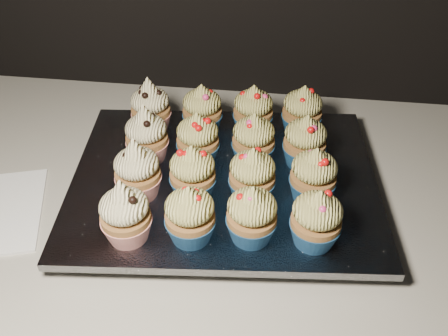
# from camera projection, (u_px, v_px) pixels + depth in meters

# --- Properties ---
(worktop) EXTENTS (2.44, 0.64, 0.04)m
(worktop) POSITION_uv_depth(u_px,v_px,m) (146.00, 200.00, 0.76)
(worktop) COLOR beige
(worktop) RESTS_ON cabinet
(baking_tray) EXTENTS (0.43, 0.34, 0.02)m
(baking_tray) POSITION_uv_depth(u_px,v_px,m) (224.00, 188.00, 0.73)
(baking_tray) COLOR black
(baking_tray) RESTS_ON worktop
(foil_lining) EXTENTS (0.46, 0.38, 0.01)m
(foil_lining) POSITION_uv_depth(u_px,v_px,m) (224.00, 180.00, 0.72)
(foil_lining) COLOR silver
(foil_lining) RESTS_ON baking_tray
(cupcake_0) EXTENTS (0.06, 0.06, 0.10)m
(cupcake_0) POSITION_uv_depth(u_px,v_px,m) (125.00, 214.00, 0.60)
(cupcake_0) COLOR red
(cupcake_0) RESTS_ON foil_lining
(cupcake_1) EXTENTS (0.06, 0.06, 0.08)m
(cupcake_1) POSITION_uv_depth(u_px,v_px,m) (190.00, 215.00, 0.60)
(cupcake_1) COLOR #1C4F85
(cupcake_1) RESTS_ON foil_lining
(cupcake_2) EXTENTS (0.06, 0.06, 0.08)m
(cupcake_2) POSITION_uv_depth(u_px,v_px,m) (252.00, 215.00, 0.60)
(cupcake_2) COLOR #1C4F85
(cupcake_2) RESTS_ON foil_lining
(cupcake_3) EXTENTS (0.06, 0.06, 0.08)m
(cupcake_3) POSITION_uv_depth(u_px,v_px,m) (316.00, 219.00, 0.60)
(cupcake_3) COLOR #1C4F85
(cupcake_3) RESTS_ON foil_lining
(cupcake_4) EXTENTS (0.06, 0.06, 0.10)m
(cupcake_4) POSITION_uv_depth(u_px,v_px,m) (137.00, 171.00, 0.66)
(cupcake_4) COLOR red
(cupcake_4) RESTS_ON foil_lining
(cupcake_5) EXTENTS (0.06, 0.06, 0.08)m
(cupcake_5) POSITION_uv_depth(u_px,v_px,m) (193.00, 173.00, 0.66)
(cupcake_5) COLOR #1C4F85
(cupcake_5) RESTS_ON foil_lining
(cupcake_6) EXTENTS (0.06, 0.06, 0.08)m
(cupcake_6) POSITION_uv_depth(u_px,v_px,m) (252.00, 176.00, 0.66)
(cupcake_6) COLOR #1C4F85
(cupcake_6) RESTS_ON foil_lining
(cupcake_7) EXTENTS (0.06, 0.06, 0.08)m
(cupcake_7) POSITION_uv_depth(u_px,v_px,m) (313.00, 176.00, 0.66)
(cupcake_7) COLOR #1C4F85
(cupcake_7) RESTS_ON foil_lining
(cupcake_8) EXTENTS (0.06, 0.06, 0.10)m
(cupcake_8) POSITION_uv_depth(u_px,v_px,m) (147.00, 136.00, 0.73)
(cupcake_8) COLOR red
(cupcake_8) RESTS_ON foil_lining
(cupcake_9) EXTENTS (0.06, 0.06, 0.08)m
(cupcake_9) POSITION_uv_depth(u_px,v_px,m) (198.00, 140.00, 0.72)
(cupcake_9) COLOR #1C4F85
(cupcake_9) RESTS_ON foil_lining
(cupcake_10) EXTENTS (0.06, 0.06, 0.08)m
(cupcake_10) POSITION_uv_depth(u_px,v_px,m) (253.00, 140.00, 0.72)
(cupcake_10) COLOR #1C4F85
(cupcake_10) RESTS_ON foil_lining
(cupcake_11) EXTENTS (0.06, 0.06, 0.08)m
(cupcake_11) POSITION_uv_depth(u_px,v_px,m) (305.00, 142.00, 0.72)
(cupcake_11) COLOR #1C4F85
(cupcake_11) RESTS_ON foil_lining
(cupcake_12) EXTENTS (0.06, 0.06, 0.10)m
(cupcake_12) POSITION_uv_depth(u_px,v_px,m) (150.00, 108.00, 0.78)
(cupcake_12) COLOR red
(cupcake_12) RESTS_ON foil_lining
(cupcake_13) EXTENTS (0.06, 0.06, 0.08)m
(cupcake_13) POSITION_uv_depth(u_px,v_px,m) (202.00, 110.00, 0.78)
(cupcake_13) COLOR #1C4F85
(cupcake_13) RESTS_ON foil_lining
(cupcake_14) EXTENTS (0.06, 0.06, 0.08)m
(cupcake_14) POSITION_uv_depth(u_px,v_px,m) (253.00, 111.00, 0.78)
(cupcake_14) COLOR #1C4F85
(cupcake_14) RESTS_ON foil_lining
(cupcake_15) EXTENTS (0.06, 0.06, 0.08)m
(cupcake_15) POSITION_uv_depth(u_px,v_px,m) (302.00, 112.00, 0.78)
(cupcake_15) COLOR #1C4F85
(cupcake_15) RESTS_ON foil_lining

